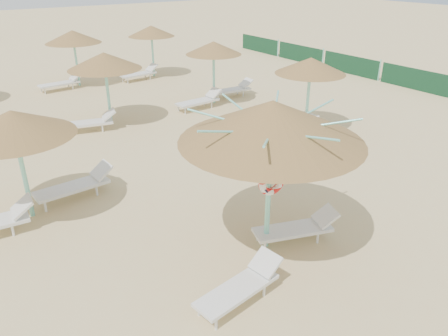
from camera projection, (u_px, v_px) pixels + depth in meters
ground at (278, 242)px, 9.72m from camera, size 120.00×120.00×0.00m
main_palapa at (272, 122)px, 8.36m from camera, size 3.67×3.67×3.29m
lounger_main_a at (242, 286)px, 7.92m from camera, size 1.88×0.81×0.66m
lounger_main_b at (298, 228)px, 9.64m from camera, size 1.96×1.13×0.68m
palapa_field at (83, 59)px, 16.51m from camera, size 14.23×14.50×2.72m
windbreak_fence at (351, 65)px, 24.11m from camera, size 0.08×19.84×1.10m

